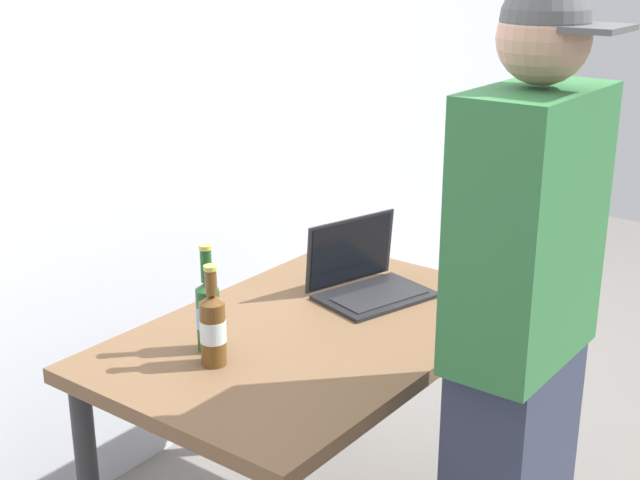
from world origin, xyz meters
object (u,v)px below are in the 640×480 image
(beer_bottle_dark, at_px, (213,327))
(person_figure, at_px, (518,362))
(beer_bottle_brown, at_px, (208,312))
(laptop, at_px, (366,278))

(beer_bottle_dark, distance_m, person_figure, 0.76)
(beer_bottle_brown, bearing_deg, beer_bottle_dark, -128.42)
(beer_bottle_brown, xyz_separation_m, person_figure, (0.20, -0.78, 0.01))
(laptop, relative_size, person_figure, 0.22)
(laptop, height_order, beer_bottle_brown, beer_bottle_brown)
(laptop, xyz_separation_m, beer_bottle_dark, (-0.63, 0.04, 0.05))
(beer_bottle_brown, bearing_deg, laptop, -11.06)
(beer_bottle_brown, bearing_deg, person_figure, -75.95)
(laptop, distance_m, beer_bottle_brown, 0.58)
(laptop, distance_m, beer_bottle_dark, 0.63)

